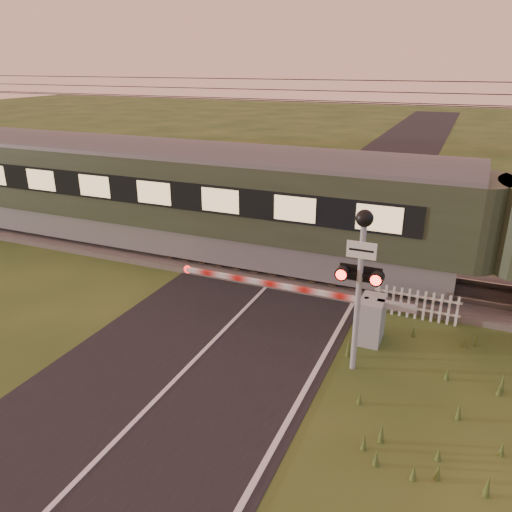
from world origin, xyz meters
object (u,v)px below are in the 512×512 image
at_px(boom_gate, 361,315).
at_px(crossing_signal, 361,264).
at_px(train, 498,231).
at_px(picket_fence, 416,304).

height_order(boom_gate, crossing_signal, crossing_signal).
xyz_separation_m(boom_gate, crossing_signal, (0.15, -1.41, 1.95)).
relative_size(boom_gate, crossing_signal, 1.70).
relative_size(train, picket_fence, 17.78).
bearing_deg(crossing_signal, picket_fence, 71.32).
bearing_deg(boom_gate, crossing_signal, -83.94).
relative_size(train, crossing_signal, 10.76).
bearing_deg(crossing_signal, boom_gate, 96.06).
bearing_deg(train, boom_gate, -130.13).
distance_m(boom_gate, picket_fence, 2.02).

